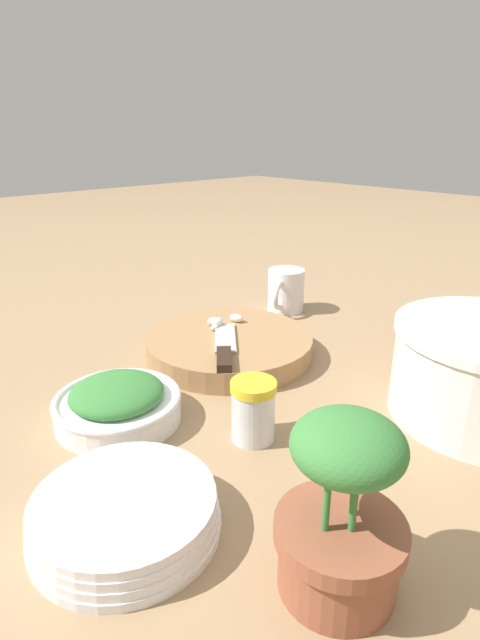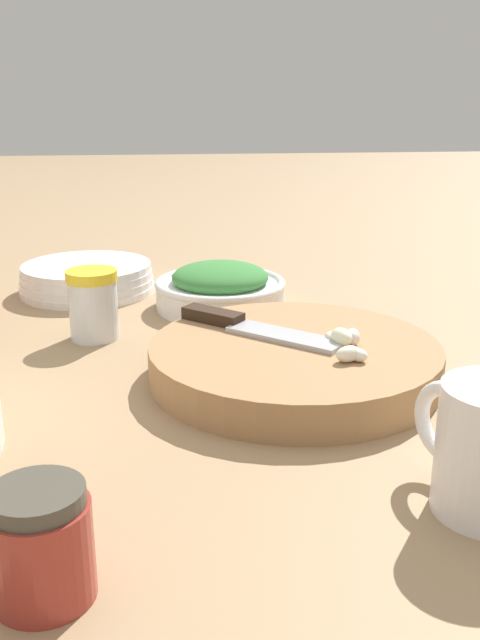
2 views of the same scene
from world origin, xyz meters
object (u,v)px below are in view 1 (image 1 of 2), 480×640
(spice_jar, at_px, (253,410))
(coffee_mug, at_px, (285,290))
(plate_stack, at_px, (125,513))
(potted_herb, at_px, (341,518))
(garlic_cloves, at_px, (223,321))
(herb_bowl, at_px, (118,403))
(cutting_board, at_px, (229,345))
(honey_jar, at_px, (422,325))
(chef_knife, at_px, (226,348))

(spice_jar, bearing_deg, coffee_mug, -142.59)
(plate_stack, relative_size, potted_herb, 1.11)
(garlic_cloves, distance_m, herb_bowl, 0.29)
(cutting_board, bearing_deg, herb_bowl, 11.93)
(spice_jar, height_order, plate_stack, spice_jar)
(plate_stack, relative_size, honey_jar, 2.74)
(garlic_cloves, height_order, potted_herb, potted_herb)
(coffee_mug, bearing_deg, potted_herb, 45.85)
(herb_bowl, bearing_deg, plate_stack, 61.79)
(chef_knife, xyz_separation_m, garlic_cloves, (-0.07, -0.09, 0.00))
(garlic_cloves, relative_size, potted_herb, 0.45)
(chef_knife, xyz_separation_m, potted_herb, (0.20, 0.37, 0.03))
(honey_jar, bearing_deg, chef_knife, -24.33)
(chef_knife, bearing_deg, potted_herb, -77.85)
(coffee_mug, height_order, potted_herb, potted_herb)
(herb_bowl, distance_m, coffee_mug, 0.50)
(chef_knife, height_order, coffee_mug, coffee_mug)
(coffee_mug, relative_size, plate_stack, 0.58)
(chef_knife, distance_m, honey_jar, 0.37)
(plate_stack, bearing_deg, garlic_cloves, -143.05)
(herb_bowl, xyz_separation_m, spice_jar, (-0.10, 0.15, 0.01))
(garlic_cloves, xyz_separation_m, honey_jar, (-0.27, 0.24, -0.01))
(herb_bowl, height_order, honey_jar, honey_jar)
(cutting_board, distance_m, plate_stack, 0.41)
(plate_stack, xyz_separation_m, potted_herb, (-0.10, 0.18, 0.05))
(coffee_mug, height_order, plate_stack, coffee_mug)
(chef_knife, relative_size, spice_jar, 2.03)
(chef_knife, distance_m, coffee_mug, 0.31)
(herb_bowl, bearing_deg, chef_knife, -177.04)
(coffee_mug, bearing_deg, plate_stack, 28.73)
(cutting_board, xyz_separation_m, potted_herb, (0.24, 0.41, 0.05))
(garlic_cloves, distance_m, coffee_mug, 0.22)
(cutting_board, relative_size, spice_jar, 3.56)
(chef_knife, distance_m, garlic_cloves, 0.11)
(herb_bowl, distance_m, potted_herb, 0.36)
(garlic_cloves, bearing_deg, herb_bowl, 19.71)
(honey_jar, bearing_deg, herb_bowl, -14.86)
(spice_jar, distance_m, potted_herb, 0.23)
(garlic_cloves, bearing_deg, spice_jar, 56.11)
(herb_bowl, height_order, potted_herb, potted_herb)
(cutting_board, bearing_deg, chef_knife, 42.71)
(garlic_cloves, relative_size, herb_bowl, 0.44)
(potted_herb, bearing_deg, spice_jar, -116.15)
(herb_bowl, relative_size, potted_herb, 1.01)
(plate_stack, height_order, potted_herb, potted_herb)
(coffee_mug, relative_size, potted_herb, 0.64)
(honey_jar, bearing_deg, garlic_cloves, -41.57)
(cutting_board, distance_m, herb_bowl, 0.25)
(spice_jar, bearing_deg, potted_herb, 63.85)
(chef_knife, xyz_separation_m, plate_stack, (0.30, 0.19, -0.02))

